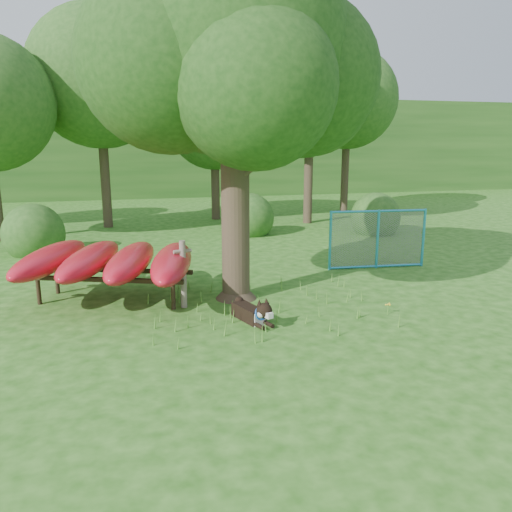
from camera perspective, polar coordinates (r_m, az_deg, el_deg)
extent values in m
plane|color=#1F5511|center=(9.25, 0.70, -7.72)|extent=(80.00, 80.00, 0.00)
cylinder|color=#372A1E|center=(10.27, -2.40, 7.41)|extent=(0.73, 0.73, 4.56)
cone|color=#372A1E|center=(10.66, -2.30, -3.65)|extent=(1.09, 1.09, 0.46)
sphere|color=#194012|center=(10.39, -2.55, 23.13)|extent=(4.38, 4.38, 4.38)
sphere|color=#194012|center=(10.83, 4.91, 19.75)|extent=(3.28, 3.28, 3.28)
sphere|color=#194012|center=(10.14, -9.90, 21.13)|extent=(3.47, 3.47, 3.47)
sphere|color=#194012|center=(9.15, -0.10, 18.79)|extent=(2.92, 2.92, 2.92)
sphere|color=#194012|center=(11.50, -5.09, 23.94)|extent=(3.10, 3.10, 3.10)
cylinder|color=#372A1E|center=(10.20, 0.69, 10.98)|extent=(1.30, 0.23, 0.97)
cylinder|color=#372A1E|center=(10.45, -4.92, 12.98)|extent=(0.84, 0.89, 0.93)
cylinder|color=#6C5E51|center=(10.04, -8.32, -2.10)|extent=(0.16, 0.16, 1.37)
cylinder|color=#6C5E51|center=(9.93, -8.41, 0.55)|extent=(0.38, 0.17, 0.07)
cylinder|color=black|center=(11.16, -23.59, -3.73)|extent=(0.11, 0.11, 0.54)
cylinder|color=black|center=(10.07, -9.44, -4.54)|extent=(0.11, 0.11, 0.54)
cylinder|color=black|center=(11.80, -21.77, -2.72)|extent=(0.11, 0.11, 0.54)
cylinder|color=black|center=(10.77, -8.35, -3.35)|extent=(0.11, 0.11, 0.54)
cube|color=black|center=(10.46, -16.99, -2.61)|extent=(3.08, 1.26, 0.09)
cube|color=black|center=(11.14, -15.46, -1.59)|extent=(3.08, 1.26, 0.09)
ellipsoid|color=red|center=(11.29, -22.43, -0.32)|extent=(1.69, 3.34, 0.52)
ellipsoid|color=red|center=(10.90, -18.41, -0.44)|extent=(1.59, 3.35, 0.52)
ellipsoid|color=red|center=(10.56, -14.12, -0.57)|extent=(1.49, 3.35, 0.52)
ellipsoid|color=red|center=(10.29, -9.57, -0.71)|extent=(1.38, 3.35, 0.52)
cube|color=black|center=(9.40, -0.88, -6.53)|extent=(0.52, 0.82, 0.26)
cube|color=silver|center=(9.14, 0.24, -7.16)|extent=(0.28, 0.22, 0.24)
sphere|color=black|center=(8.92, 0.95, -6.26)|extent=(0.29, 0.29, 0.29)
cube|color=silver|center=(8.83, 1.43, -6.76)|extent=(0.15, 0.18, 0.10)
sphere|color=silver|center=(8.87, 0.55, -6.67)|extent=(0.13, 0.13, 0.13)
sphere|color=silver|center=(8.96, 1.49, -6.46)|extent=(0.13, 0.13, 0.13)
cone|color=black|center=(8.86, 0.37, -5.33)|extent=(0.11, 0.13, 0.14)
cone|color=black|center=(8.94, 1.20, -5.16)|extent=(0.15, 0.15, 0.14)
cylinder|color=black|center=(8.98, 0.29, -7.98)|extent=(0.18, 0.34, 0.08)
cylinder|color=black|center=(9.09, 1.34, -7.73)|extent=(0.18, 0.34, 0.08)
sphere|color=black|center=(9.73, -1.94, -5.17)|extent=(0.18, 0.18, 0.18)
torus|color=blue|center=(9.01, 0.63, -6.51)|extent=(0.29, 0.16, 0.28)
cylinder|color=#2A96C5|center=(13.03, 8.47, 1.74)|extent=(0.08, 0.08, 1.55)
cylinder|color=#2A96C5|center=(13.48, 13.72, 1.88)|extent=(0.08, 0.08, 1.55)
cylinder|color=#2A96C5|center=(14.04, 18.59, 2.00)|extent=(0.08, 0.08, 1.55)
cylinder|color=#2A96C5|center=(13.37, 13.89, 5.00)|extent=(2.58, 0.30, 0.06)
cylinder|color=#2A96C5|center=(13.63, 13.56, -1.15)|extent=(2.58, 0.30, 0.06)
plane|color=gray|center=(13.48, 13.72, 1.88)|extent=(2.58, 0.24, 2.59)
cylinder|color=#54902F|center=(10.02, 14.83, -5.92)|extent=(0.02, 0.02, 0.20)
sphere|color=yellow|center=(9.99, 14.87, -5.38)|extent=(0.04, 0.04, 0.04)
sphere|color=yellow|center=(10.02, 15.00, -5.27)|extent=(0.04, 0.04, 0.04)
sphere|color=yellow|center=(10.00, 14.63, -5.41)|extent=(0.04, 0.04, 0.04)
sphere|color=yellow|center=(9.98, 15.05, -5.42)|extent=(0.04, 0.04, 0.04)
sphere|color=yellow|center=(9.96, 14.83, -5.38)|extent=(0.04, 0.04, 0.04)
cylinder|color=#372A1E|center=(20.37, -16.98, 10.50)|extent=(0.36, 0.36, 5.25)
sphere|color=#24511A|center=(20.50, -17.55, 18.89)|extent=(5.20, 5.20, 5.20)
cylinder|color=#372A1E|center=(21.73, -4.69, 9.26)|extent=(0.36, 0.36, 3.85)
sphere|color=#24511A|center=(21.70, -4.79, 15.07)|extent=(4.00, 4.00, 4.00)
cylinder|color=#372A1E|center=(20.70, 6.04, 10.32)|extent=(0.36, 0.36, 4.76)
sphere|color=#24511A|center=(20.77, 6.22, 17.84)|extent=(4.80, 4.80, 4.80)
cylinder|color=#372A1E|center=(24.63, 10.19, 10.74)|extent=(0.36, 0.36, 4.90)
sphere|color=#24511A|center=(24.70, 10.45, 17.24)|extent=(4.60, 4.60, 4.60)
sphere|color=#24511A|center=(16.39, -23.87, 0.27)|extent=(1.80, 1.80, 1.80)
sphere|color=#24511A|center=(18.85, 13.38, 2.53)|extent=(1.80, 1.80, 1.80)
sphere|color=#24511A|center=(18.17, -0.78, 2.50)|extent=(1.80, 1.80, 1.80)
cube|color=#24511A|center=(36.42, -11.38, 12.15)|extent=(80.00, 12.00, 6.00)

